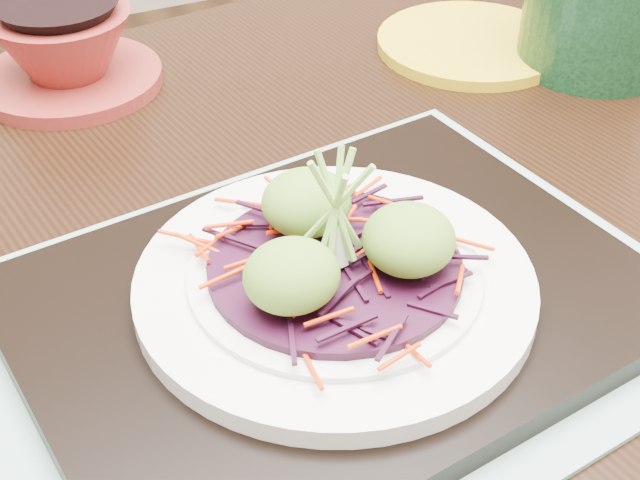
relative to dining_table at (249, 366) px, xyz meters
name	(u,v)px	position (x,y,z in m)	size (l,w,h in m)	color
dining_table	(249,366)	(0.00, 0.00, 0.00)	(1.25, 0.92, 0.72)	black
placemat	(334,315)	(0.03, -0.07, 0.10)	(0.42, 0.33, 0.00)	#7EA28C
serving_tray	(335,302)	(0.03, -0.07, 0.11)	(0.37, 0.28, 0.02)	black
white_plate	(335,282)	(0.03, -0.07, 0.12)	(0.24, 0.24, 0.02)	silver
cabbage_bed	(335,266)	(0.03, -0.07, 0.13)	(0.15, 0.15, 0.01)	black
carrot_julienne	(335,257)	(0.03, -0.07, 0.14)	(0.18, 0.18, 0.01)	red
guacamole_scoops	(336,238)	(0.03, -0.07, 0.16)	(0.13, 0.12, 0.04)	olive
scallion_garnish	(336,212)	(0.03, -0.07, 0.17)	(0.06, 0.06, 0.08)	#89C64F
terracotta_bowl_set	(66,54)	(-0.04, 0.30, 0.12)	(0.18, 0.18, 0.07)	maroon
yellow_plate	(471,43)	(0.32, 0.21, 0.10)	(0.18, 0.18, 0.01)	gold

